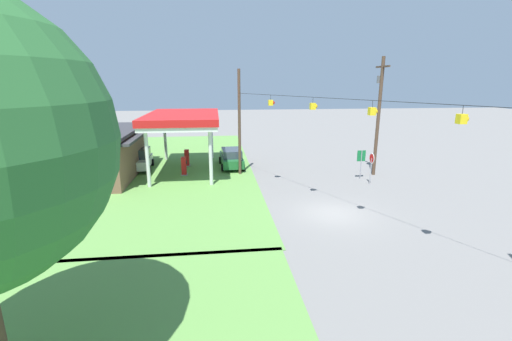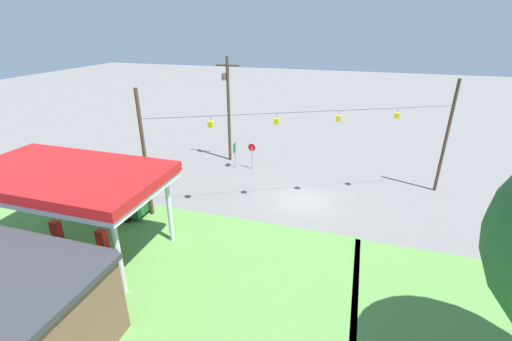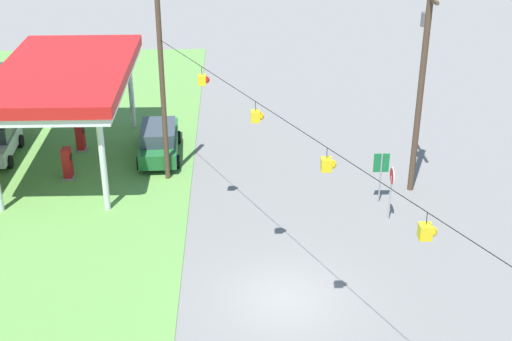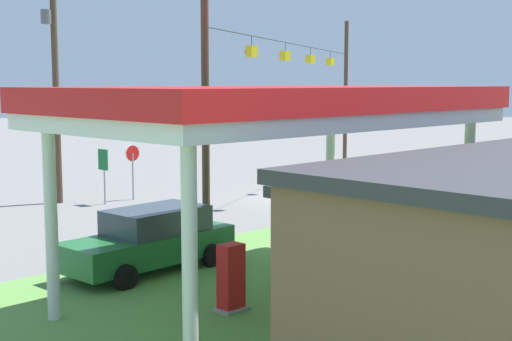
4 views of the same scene
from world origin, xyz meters
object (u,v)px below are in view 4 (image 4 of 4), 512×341
at_px(fuel_pump_near, 323,255).
at_px(route_sign, 103,165).
at_px(fuel_pump_far, 231,280).
at_px(car_at_pumps_front, 151,239).
at_px(stop_sign_roadside, 133,160).
at_px(car_at_pumps_rear, 405,304).
at_px(utility_pole_main, 55,77).
at_px(gas_station_canopy, 281,108).

bearing_deg(fuel_pump_near, route_sign, -100.94).
relative_size(fuel_pump_far, car_at_pumps_front, 0.32).
height_order(fuel_pump_far, stop_sign_roadside, stop_sign_roadside).
bearing_deg(car_at_pumps_rear, utility_pole_main, 75.24).
xyz_separation_m(stop_sign_roadside, utility_pole_main, (2.81, -1.60, 3.66)).
xyz_separation_m(fuel_pump_near, car_at_pumps_front, (2.42, -4.18, 0.16)).
bearing_deg(gas_station_canopy, car_at_pumps_rear, 77.36).
relative_size(route_sign, utility_pole_main, 0.24).
bearing_deg(car_at_pumps_rear, gas_station_canopy, 74.16).
relative_size(car_at_pumps_front, car_at_pumps_rear, 1.18).
height_order(fuel_pump_near, car_at_pumps_front, car_at_pumps_front).
bearing_deg(car_at_pumps_rear, fuel_pump_near, 55.13).
distance_m(fuel_pump_far, route_sign, 15.82).
distance_m(fuel_pump_near, stop_sign_roadside, 15.38).
xyz_separation_m(gas_station_canopy, stop_sign_roadside, (-6.07, -14.70, -2.83)).
height_order(gas_station_canopy, car_at_pumps_front, gas_station_canopy).
distance_m(gas_station_canopy, fuel_pump_far, 4.22).
bearing_deg(fuel_pump_far, car_at_pumps_rear, 99.56).
height_order(car_at_pumps_rear, utility_pole_main, utility_pole_main).
height_order(fuel_pump_far, car_at_pumps_front, car_at_pumps_front).
xyz_separation_m(fuel_pump_far, stop_sign_roadside, (-7.71, -14.70, 1.06)).
distance_m(fuel_pump_far, stop_sign_roadside, 16.63).
distance_m(car_at_pumps_front, car_at_pumps_rear, 8.37).
height_order(fuel_pump_near, fuel_pump_far, same).
height_order(stop_sign_roadside, utility_pole_main, utility_pole_main).
relative_size(car_at_pumps_front, utility_pole_main, 0.52).
bearing_deg(gas_station_canopy, stop_sign_roadside, -112.43).
bearing_deg(car_at_pumps_rear, stop_sign_roadside, 66.44).
bearing_deg(stop_sign_roadside, fuel_pump_far, -117.68).
distance_m(fuel_pump_near, car_at_pumps_rear, 4.92).
bearing_deg(gas_station_canopy, route_sign, -107.02).
height_order(fuel_pump_far, route_sign, route_sign).
xyz_separation_m(route_sign, utility_pole_main, (1.21, -1.73, 3.77)).
bearing_deg(car_at_pumps_front, car_at_pumps_rear, 86.10).
relative_size(gas_station_canopy, fuel_pump_near, 6.89).
bearing_deg(fuel_pump_near, car_at_pumps_rear, 58.33).
bearing_deg(fuel_pump_far, car_at_pumps_front, -101.64).
relative_size(fuel_pump_near, car_at_pumps_front, 0.32).
bearing_deg(car_at_pumps_front, gas_station_canopy, 97.76).
relative_size(gas_station_canopy, route_sign, 4.59).
height_order(fuel_pump_near, car_at_pumps_rear, car_at_pumps_rear).
xyz_separation_m(fuel_pump_far, car_at_pumps_front, (-0.86, -4.18, 0.16)).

